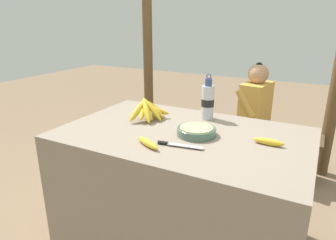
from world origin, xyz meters
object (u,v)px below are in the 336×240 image
at_px(seated_vendor, 250,110).
at_px(banana_bunch_green, 177,111).
at_px(serving_bowl, 196,131).
at_px(wooden_bench, 219,129).
at_px(loose_banana_front, 148,143).
at_px(loose_banana_side, 268,142).
at_px(water_bottle, 208,101).
at_px(knife, 174,144).
at_px(support_post_near, 147,20).
at_px(banana_bunch_ripe, 148,109).

bearing_deg(seated_vendor, banana_bunch_green, 7.00).
bearing_deg(serving_bowl, wooden_bench, 101.68).
xyz_separation_m(loose_banana_front, loose_banana_side, (0.55, 0.31, 0.00)).
height_order(loose_banana_front, loose_banana_side, same).
height_order(water_bottle, knife, water_bottle).
bearing_deg(banana_bunch_green, seated_vendor, -2.12).
distance_m(serving_bowl, seated_vendor, 1.24).
xyz_separation_m(serving_bowl, loose_banana_front, (-0.16, -0.26, -0.01)).
bearing_deg(seated_vendor, wooden_bench, 4.29).
bearing_deg(wooden_bench, serving_bowl, -78.32).
bearing_deg(banana_bunch_green, wooden_bench, -0.51).
bearing_deg(loose_banana_front, water_bottle, 79.23).
bearing_deg(support_post_near, wooden_bench, -12.93).
height_order(serving_bowl, seated_vendor, seated_vendor).
distance_m(loose_banana_side, banana_bunch_green, 1.69).
xyz_separation_m(seated_vendor, banana_bunch_green, (-0.77, 0.03, -0.13)).
bearing_deg(support_post_near, water_bottle, -44.83).
bearing_deg(wooden_bench, loose_banana_front, -86.37).
bearing_deg(support_post_near, banana_bunch_green, -24.41).
distance_m(serving_bowl, water_bottle, 0.33).
bearing_deg(banana_bunch_green, loose_banana_side, -46.85).
xyz_separation_m(knife, banana_bunch_green, (-0.70, 1.45, -0.31)).
distance_m(loose_banana_front, seated_vendor, 1.52).
xyz_separation_m(banana_bunch_ripe, water_bottle, (0.34, 0.19, 0.05)).
distance_m(wooden_bench, support_post_near, 1.44).
relative_size(loose_banana_side, wooden_bench, 0.09).
height_order(loose_banana_front, knife, loose_banana_front).
height_order(banana_bunch_green, support_post_near, support_post_near).
height_order(wooden_bench, seated_vendor, seated_vendor).
xyz_separation_m(serving_bowl, loose_banana_side, (0.39, 0.05, -0.01)).
bearing_deg(knife, banana_bunch_green, 107.07).
xyz_separation_m(banana_bunch_ripe, serving_bowl, (0.39, -0.12, -0.04)).
bearing_deg(support_post_near, serving_bowl, -50.32).
distance_m(loose_banana_side, support_post_near, 2.23).
xyz_separation_m(serving_bowl, seated_vendor, (0.03, 1.23, -0.20)).
bearing_deg(water_bottle, wooden_bench, 102.34).
xyz_separation_m(loose_banana_side, knife, (-0.43, -0.24, -0.01)).
bearing_deg(wooden_bench, loose_banana_side, -61.71).
bearing_deg(serving_bowl, loose_banana_side, 6.67).
xyz_separation_m(water_bottle, banana_bunch_green, (-0.69, 0.94, -0.42)).
distance_m(water_bottle, loose_banana_side, 0.53).
xyz_separation_m(serving_bowl, wooden_bench, (-0.26, 1.25, -0.45)).
distance_m(serving_bowl, support_post_near, 2.00).
height_order(loose_banana_side, seated_vendor, seated_vendor).
bearing_deg(banana_bunch_ripe, loose_banana_front, -59.24).
relative_size(water_bottle, wooden_bench, 0.16).
bearing_deg(loose_banana_side, banana_bunch_ripe, 174.51).
bearing_deg(seated_vendor, banana_bunch_ripe, 78.23).
distance_m(water_bottle, seated_vendor, 0.96).
relative_size(serving_bowl, loose_banana_side, 1.38).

